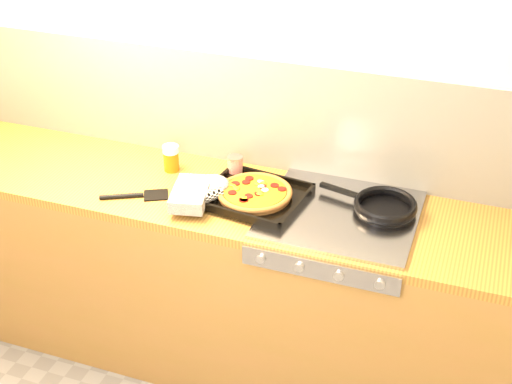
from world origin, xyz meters
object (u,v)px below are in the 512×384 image
at_px(frying_pan, 384,206).
at_px(tomato_can, 235,167).
at_px(juice_glass, 171,158).
at_px(pizza_on_tray, 238,193).

xyz_separation_m(frying_pan, tomato_can, (-0.67, 0.09, 0.01)).
distance_m(frying_pan, tomato_can, 0.67).
relative_size(tomato_can, juice_glass, 0.82).
height_order(pizza_on_tray, tomato_can, tomato_can).
height_order(pizza_on_tray, frying_pan, pizza_on_tray).
bearing_deg(pizza_on_tray, frying_pan, 10.55).
relative_size(pizza_on_tray, juice_glass, 4.58).
bearing_deg(tomato_can, frying_pan, -7.28).
height_order(pizza_on_tray, juice_glass, juice_glass).
bearing_deg(juice_glass, pizza_on_tray, -22.33).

